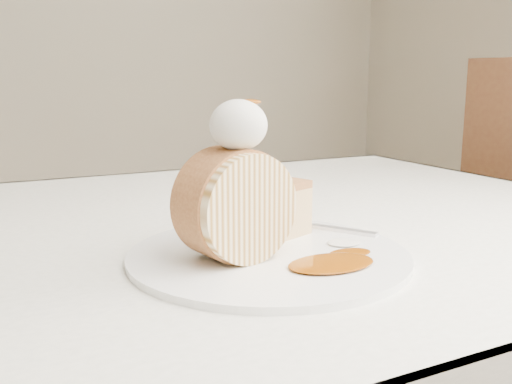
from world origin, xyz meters
name	(u,v)px	position (x,y,z in m)	size (l,w,h in m)	color
table	(168,291)	(0.00, 0.20, 0.66)	(1.40, 0.90, 0.75)	white
plate	(268,255)	(0.06, 0.02, 0.75)	(0.30, 0.30, 0.01)	white
roulade_slice	(236,205)	(0.02, 0.01, 0.81)	(0.11, 0.11, 0.06)	#FFE6B1
cake_chunk	(274,211)	(0.10, 0.08, 0.79)	(0.07, 0.06, 0.06)	#AC7241
whipped_cream	(238,125)	(0.02, 0.01, 0.90)	(0.06, 0.06, 0.05)	silver
caramel_drizzle	(248,96)	(0.03, 0.02, 0.93)	(0.03, 0.02, 0.01)	#803A05
caramel_pool	(331,263)	(0.09, -0.05, 0.76)	(0.09, 0.06, 0.00)	#803A05
fork	(327,228)	(0.16, 0.07, 0.76)	(0.02, 0.18, 0.00)	silver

